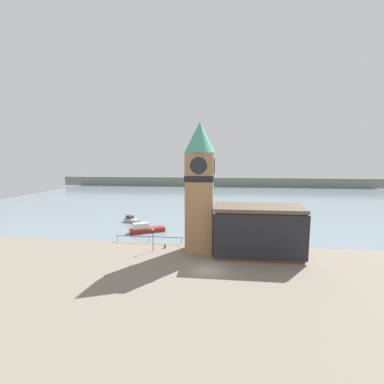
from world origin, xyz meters
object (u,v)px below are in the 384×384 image
at_px(boat_near, 146,229).
at_px(mooring_bollard_near, 165,246).
at_px(boat_far, 131,220).
at_px(pier_building, 257,230).
at_px(lamp_post, 153,235).
at_px(clock_tower, 200,184).

xyz_separation_m(boat_near, mooring_bollard_near, (5.90, -8.67, -0.37)).
distance_m(boat_far, mooring_bollard_near, 20.50).
height_order(pier_building, boat_far, pier_building).
xyz_separation_m(boat_far, lamp_post, (10.19, -18.40, 2.04)).
distance_m(clock_tower, boat_far, 26.82).
relative_size(clock_tower, mooring_bollard_near, 31.26).
xyz_separation_m(clock_tower, lamp_post, (-7.36, -0.86, -8.13)).
distance_m(clock_tower, pier_building, 11.22).
bearing_deg(clock_tower, lamp_post, -173.35).
height_order(clock_tower, lamp_post, clock_tower).
bearing_deg(lamp_post, pier_building, 1.54).
bearing_deg(lamp_post, boat_near, 112.89).
height_order(boat_near, lamp_post, lamp_post).
bearing_deg(boat_far, mooring_bollard_near, -23.74).
bearing_deg(boat_near, mooring_bollard_near, -83.68).
height_order(pier_building, mooring_bollard_near, pier_building).
bearing_deg(boat_near, clock_tower, -66.74).
bearing_deg(pier_building, clock_tower, 177.24).
bearing_deg(lamp_post, mooring_bollard_near, 45.77).
height_order(boat_far, mooring_bollard_near, boat_far).
bearing_deg(mooring_bollard_near, boat_near, 124.24).
relative_size(pier_building, boat_far, 3.07).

